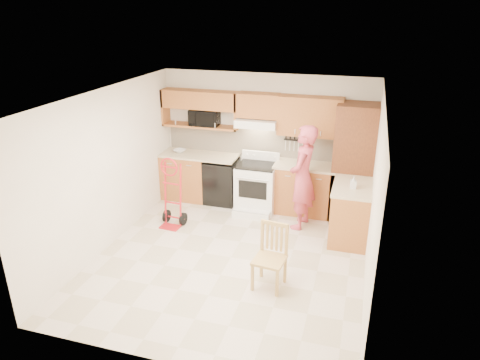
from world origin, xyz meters
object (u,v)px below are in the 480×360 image
at_px(dining_chair, 269,258).
at_px(hand_truck, 171,196).
at_px(microwave, 205,117).
at_px(person, 303,178).
at_px(range, 256,184).

bearing_deg(dining_chair, hand_truck, 154.53).
bearing_deg(hand_truck, dining_chair, -27.52).
relative_size(microwave, hand_truck, 0.49).
relative_size(person, dining_chair, 2.01).
distance_m(range, hand_truck, 1.61).
bearing_deg(dining_chair, microwave, 132.22).
bearing_deg(person, dining_chair, 4.45).
height_order(microwave, range, microwave).
height_order(hand_truck, dining_chair, hand_truck).
bearing_deg(microwave, dining_chair, -57.51).
distance_m(person, hand_truck, 2.28).
height_order(person, dining_chair, person).
relative_size(microwave, person, 0.30).
distance_m(microwave, range, 1.62).
relative_size(person, hand_truck, 1.60).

